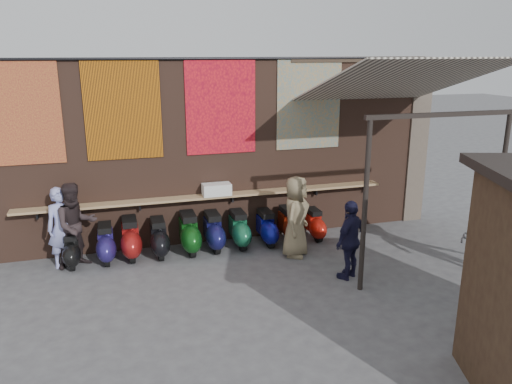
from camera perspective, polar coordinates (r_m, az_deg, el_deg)
ground at (r=9.11m, az=-2.02°, el=-11.11°), size 70.00×70.00×0.00m
brick_wall at (r=10.97m, az=-5.72°, el=4.55°), size 10.00×0.40×4.00m
pier_right at (r=12.98m, az=17.53°, el=5.64°), size 0.50×0.50×4.00m
eating_counter at (r=10.83m, az=-5.21°, el=-0.49°), size 8.00×0.32×0.05m
shelf_box at (r=10.79m, az=-4.52°, el=0.30°), size 0.61×0.31×0.25m
tapestry_redgold at (r=10.53m, az=-25.43°, el=8.16°), size 1.50×0.02×2.00m
tapestry_sun at (r=10.42m, az=-14.96°, el=9.07°), size 1.50×0.02×2.00m
tapestry_orange at (r=10.67m, az=-4.03°, el=9.71°), size 1.50×0.02×2.00m
tapestry_multi at (r=11.28m, az=6.08°, el=9.98°), size 1.50×0.02×2.00m
hang_rail at (r=10.54m, az=-5.77°, el=14.93°), size 9.50×0.06×0.06m
scooter_stool_0 at (r=10.57m, az=-20.29°, el=-6.25°), size 0.32×0.71×0.67m
scooter_stool_1 at (r=10.56m, az=-16.78°, el=-5.68°), size 0.36×0.80×0.76m
scooter_stool_2 at (r=10.59m, az=-14.13°, el=-5.21°), size 0.39×0.87×0.83m
scooter_stool_3 at (r=10.57m, az=-11.04°, el=-5.20°), size 0.37×0.82×0.78m
scooter_stool_4 at (r=10.64m, az=-7.63°, el=-4.73°), size 0.40×0.89×0.84m
scooter_stool_5 at (r=10.74m, az=-4.88°, el=-4.54°), size 0.38×0.84×0.80m
scooter_stool_6 at (r=10.87m, az=-1.95°, el=-4.31°), size 0.37×0.82×0.78m
scooter_stool_7 at (r=11.01m, az=1.23°, el=-4.12°), size 0.35×0.79×0.75m
scooter_stool_8 at (r=11.16m, az=3.80°, el=-3.80°), size 0.37×0.82×0.78m
scooter_stool_9 at (r=11.40m, az=6.68°, el=-3.69°), size 0.32×0.72×0.68m
diner_left at (r=10.46m, az=-21.25°, el=-3.81°), size 0.68×0.55×1.62m
diner_right at (r=10.36m, az=-19.89°, el=-3.60°), size 1.01×0.91×1.71m
shopper_navy at (r=9.44m, az=10.74°, el=-5.39°), size 0.95×0.79×1.52m
shopper_grey at (r=10.40m, az=25.81°, el=-3.67°), size 1.39×1.11×1.88m
shopper_tan at (r=10.29m, az=4.56°, el=-2.81°), size 0.94×0.99×1.70m
awning_canvas at (r=10.39m, az=15.88°, el=12.04°), size 3.20×3.28×0.97m
awning_ledger at (r=11.75m, az=11.79°, el=14.62°), size 3.30×0.08×0.12m
awning_header at (r=9.20m, az=20.66°, el=8.28°), size 3.00×0.08×0.08m
awning_post_left at (r=8.75m, az=12.34°, el=-1.68°), size 0.09×0.09×3.10m
awning_post_right at (r=10.37m, az=26.03°, el=-0.21°), size 0.09×0.09×3.10m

